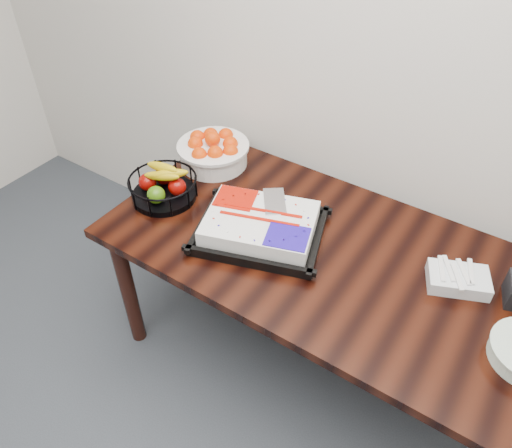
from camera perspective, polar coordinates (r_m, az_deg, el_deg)
The scene contains 5 objects.
table at distance 2.03m, azimuth 8.23°, elevation -4.87°, with size 1.80×0.90×0.75m.
cake_tray at distance 1.99m, azimuth 0.49°, elevation -0.25°, with size 0.59×0.52×0.10m.
tangerine_bowl at distance 2.38m, azimuth -4.93°, elevation 8.79°, with size 0.34×0.34×0.22m.
fruit_basket at distance 2.20m, azimuth -10.57°, elevation 4.33°, with size 0.30×0.30×0.16m.
fork_bag at distance 1.95m, azimuth 22.11°, elevation -5.85°, with size 0.25×0.21×0.06m.
Camera 1 is at (0.53, 0.68, 2.12)m, focal length 35.00 mm.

